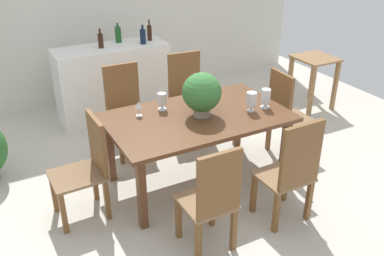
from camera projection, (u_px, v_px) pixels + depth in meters
The scene contains 20 objects.
ground_plane at pixel (191, 174), 4.59m from camera, with size 7.04×7.04×0.00m, color beige.
back_wall at pixel (106, 9), 6.04m from camera, with size 6.40×0.10×2.60m, color silver.
dining_table at pixel (197, 123), 4.19m from camera, with size 1.77×1.06×0.75m.
chair_near_right at pixel (292, 169), 3.64m from camera, with size 0.45×0.41×1.03m.
chair_foot_end at pixel (285, 112), 4.72m from camera, with size 0.44×0.44×1.01m.
chair_head_end at pixel (88, 164), 3.79m from camera, with size 0.48×0.44×0.96m.
chair_far_left at pixel (126, 106), 4.85m from camera, with size 0.45×0.47×1.02m.
chair_near_left at pixel (212, 198), 3.32m from camera, with size 0.41×0.42×0.99m.
chair_far_right at pixel (187, 93), 5.19m from camera, with size 0.48×0.51×1.04m.
flower_centerpiece at pixel (202, 93), 4.04m from camera, with size 0.38×0.38×0.44m.
crystal_vase_left at pixel (162, 100), 4.22m from camera, with size 0.09×0.09×0.18m.
crystal_vase_center_near at pixel (251, 100), 4.18m from camera, with size 0.10×0.10×0.20m.
crystal_vase_right at pixel (266, 97), 4.26m from camera, with size 0.10×0.10×0.20m.
wine_glass at pixel (138, 106), 4.09m from camera, with size 0.07×0.07×0.15m.
kitchen_counter at pixel (113, 83), 5.66m from camera, with size 1.46×0.53×0.99m, color white.
wine_bottle_tall at pixel (118, 34), 5.56m from camera, with size 0.08×0.08×0.26m.
wine_bottle_clear at pixel (150, 32), 5.65m from camera, with size 0.06×0.06×0.28m.
wine_bottle_green at pixel (143, 36), 5.50m from camera, with size 0.08×0.08×0.25m.
wine_bottle_amber at pixel (101, 40), 5.33m from camera, with size 0.07×0.07×0.24m.
side_table at pixel (314, 71), 5.94m from camera, with size 0.51×0.53×0.74m.
Camera 1 is at (-1.81, -3.41, 2.53)m, focal length 39.69 mm.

